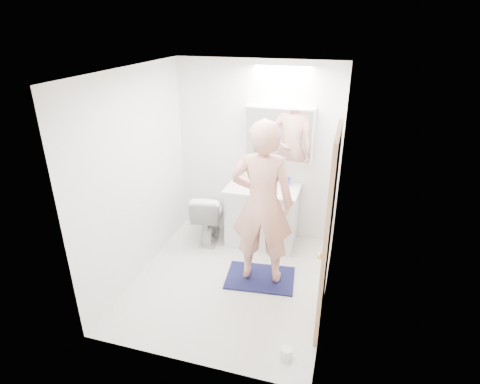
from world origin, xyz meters
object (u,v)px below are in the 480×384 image
at_px(soap_bottle_a, 246,173).
at_px(toothbrush_cup, 286,182).
at_px(toilet, 209,216).
at_px(soap_bottle_b, 250,175).
at_px(toilet_paper_roll, 286,353).
at_px(person, 262,204).
at_px(medicine_cabinet, 279,134).
at_px(vanity_cabinet, 262,217).

bearing_deg(soap_bottle_a, toothbrush_cup, 1.03).
bearing_deg(soap_bottle_a, toilet, -149.70).
height_order(soap_bottle_b, toothbrush_cup, soap_bottle_b).
distance_m(toilet, toilet_paper_roll, 2.31).
xyz_separation_m(person, soap_bottle_b, (-0.41, 1.01, -0.09)).
bearing_deg(soap_bottle_b, soap_bottle_a, -148.46).
height_order(medicine_cabinet, soap_bottle_b, medicine_cabinet).
xyz_separation_m(person, soap_bottle_a, (-0.46, 0.98, -0.06)).
bearing_deg(toilet, toothbrush_cup, -174.99).
bearing_deg(soap_bottle_a, person, -64.97).
bearing_deg(toilet_paper_roll, person, 115.07).
bearing_deg(toilet_paper_roll, vanity_cabinet, 109.79).
relative_size(person, soap_bottle_b, 11.35).
relative_size(toothbrush_cup, toilet_paper_roll, 1.02).
bearing_deg(toilet_paper_roll, toothbrush_cup, 101.15).
xyz_separation_m(medicine_cabinet, soap_bottle_a, (-0.42, -0.06, -0.57)).
distance_m(vanity_cabinet, toilet_paper_roll, 2.06).
xyz_separation_m(soap_bottle_b, toilet_paper_roll, (0.91, -2.09, -0.85)).
xyz_separation_m(soap_bottle_a, toilet_paper_roll, (0.96, -2.06, -0.88)).
bearing_deg(vanity_cabinet, toilet_paper_roll, -70.21).
height_order(person, toothbrush_cup, person).
distance_m(person, soap_bottle_b, 1.09).
distance_m(toilet, person, 1.32).
bearing_deg(vanity_cabinet, toothbrush_cup, 29.79).
relative_size(soap_bottle_b, toothbrush_cup, 1.49).
height_order(vanity_cabinet, medicine_cabinet, medicine_cabinet).
xyz_separation_m(toilet, toilet_paper_roll, (1.42, -1.80, -0.30)).
bearing_deg(soap_bottle_b, person, -67.96).
distance_m(medicine_cabinet, toilet_paper_roll, 2.62).
bearing_deg(soap_bottle_a, soap_bottle_b, 31.54).
bearing_deg(toothbrush_cup, toilet, -164.75).
relative_size(vanity_cabinet, soap_bottle_a, 3.95).
xyz_separation_m(vanity_cabinet, medicine_cabinet, (0.15, 0.21, 1.11)).
bearing_deg(soap_bottle_b, vanity_cabinet, -38.45).
bearing_deg(person, soap_bottle_a, -71.13).
distance_m(medicine_cabinet, person, 1.16).
height_order(toilet, soap_bottle_b, soap_bottle_b).
distance_m(soap_bottle_a, toothbrush_cup, 0.56).
distance_m(soap_bottle_a, toilet_paper_roll, 2.44).
distance_m(toilet, toothbrush_cup, 1.17).
xyz_separation_m(medicine_cabinet, toothbrush_cup, (0.13, -0.05, -0.63)).
bearing_deg(toilet, medicine_cabinet, -169.89).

